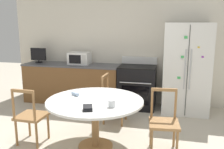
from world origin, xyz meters
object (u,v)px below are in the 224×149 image
dining_chair_right (164,123)px  dining_chair_left (31,116)px  refrigerator (186,68)px  oven_range (137,86)px  countertop_tv (38,55)px  wallet (88,108)px  microwave (80,58)px  candle_glass (112,104)px  dining_chair_far (114,100)px

dining_chair_right → dining_chair_left: (-1.99, -0.22, 0.00)m
refrigerator → oven_range: bearing=177.6°
countertop_tv → dining_chair_left: 2.39m
oven_range → wallet: (-0.34, -2.37, 0.30)m
microwave → dining_chair_right: size_ratio=0.53×
countertop_tv → candle_glass: size_ratio=3.88×
candle_glass → wallet: bearing=-143.4°
microwave → dining_chair_far: (1.03, -1.01, -0.60)m
refrigerator → countertop_tv: bearing=178.5°
dining_chair_right → candle_glass: bearing=21.5°
microwave → wallet: size_ratio=3.00×
oven_range → dining_chair_left: bearing=-124.0°
countertop_tv → dining_chair_far: size_ratio=0.41×
refrigerator → microwave: (-2.35, 0.12, 0.12)m
dining_chair_far → candle_glass: dining_chair_far is taller
oven_range → dining_chair_right: size_ratio=1.20×
countertop_tv → dining_chair_right: bearing=-32.1°
dining_chair_left → candle_glass: 1.36m
countertop_tv → wallet: size_ratio=2.35×
countertop_tv → dining_chair_right: 3.57m
microwave → wallet: microwave is taller
oven_range → wallet: bearing=-98.1°
countertop_tv → dining_chair_far: countertop_tv is taller
microwave → dining_chair_left: size_ratio=0.53×
candle_glass → dining_chair_far: bearing=101.5°
oven_range → countertop_tv: (-2.36, 0.05, 0.62)m
dining_chair_left → refrigerator: bearing=41.8°
wallet → dining_chair_far: bearing=89.3°
microwave → wallet: (1.01, -2.45, -0.27)m
refrigerator → oven_range: (-1.00, 0.04, -0.45)m
oven_range → dining_chair_far: (-0.32, -0.94, -0.03)m
refrigerator → dining_chair_left: 3.14m
countertop_tv → dining_chair_left: countertop_tv is taller
microwave → dining_chair_far: size_ratio=0.53×
candle_glass → dining_chair_right: bearing=27.2°
microwave → countertop_tv: countertop_tv is taller
dining_chair_far → dining_chair_left: (-1.05, -1.10, 0.00)m
oven_range → microwave: (-1.35, 0.08, 0.57)m
dining_chair_far → wallet: size_ratio=5.69×
wallet → oven_range: bearing=81.9°
microwave → countertop_tv: bearing=-178.2°
oven_range → dining_chair_far: 0.99m
refrigerator → dining_chair_right: 1.88m
microwave → dining_chair_right: bearing=-44.0°
dining_chair_left → candle_glass: dining_chair_left is taller
countertop_tv → oven_range: bearing=-1.1°
refrigerator → countertop_tv: refrigerator is taller
oven_range → countertop_tv: size_ratio=2.90×
dining_chair_left → oven_range: bearing=57.8°
oven_range → dining_chair_right: (0.62, -1.82, -0.03)m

